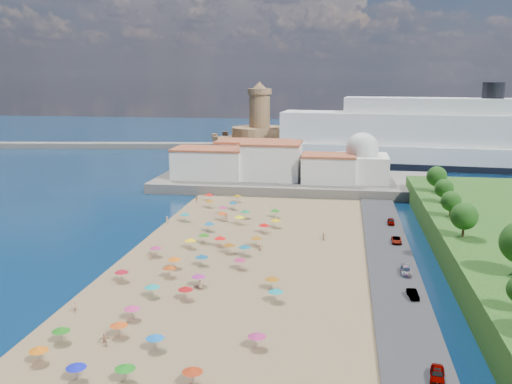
# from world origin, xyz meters

# --- Properties ---
(ground) EXTENTS (700.00, 700.00, 0.00)m
(ground) POSITION_xyz_m (0.00, 0.00, 0.00)
(ground) COLOR #071938
(ground) RESTS_ON ground
(terrace) EXTENTS (90.00, 36.00, 3.00)m
(terrace) POSITION_xyz_m (10.00, 73.00, 1.50)
(terrace) COLOR #59544C
(terrace) RESTS_ON ground
(jetty) EXTENTS (18.00, 70.00, 2.40)m
(jetty) POSITION_xyz_m (-12.00, 108.00, 1.20)
(jetty) COLOR #59544C
(jetty) RESTS_ON ground
(breakwater) EXTENTS (199.03, 34.77, 2.60)m
(breakwater) POSITION_xyz_m (-110.00, 153.00, 1.30)
(breakwater) COLOR #59544C
(breakwater) RESTS_ON ground
(waterfront_buildings) EXTENTS (57.00, 29.00, 11.00)m
(waterfront_buildings) POSITION_xyz_m (-3.05, 73.64, 7.88)
(waterfront_buildings) COLOR silver
(waterfront_buildings) RESTS_ON terrace
(domed_building) EXTENTS (16.00, 16.00, 15.00)m
(domed_building) POSITION_xyz_m (30.00, 71.00, 8.97)
(domed_building) COLOR silver
(domed_building) RESTS_ON terrace
(fortress) EXTENTS (40.00, 40.00, 32.40)m
(fortress) POSITION_xyz_m (-12.00, 138.00, 6.68)
(fortress) COLOR #9C784E
(fortress) RESTS_ON ground
(cruise_ship) EXTENTS (150.44, 36.17, 32.56)m
(cruise_ship) POSITION_xyz_m (58.98, 120.39, 9.64)
(cruise_ship) COLOR black
(cruise_ship) RESTS_ON ground
(beach_parasols) EXTENTS (30.49, 114.97, 2.20)m
(beach_parasols) POSITION_xyz_m (-1.51, -10.57, 2.15)
(beach_parasols) COLOR gray
(beach_parasols) RESTS_ON beach
(beachgoers) EXTENTS (38.59, 105.62, 1.85)m
(beachgoers) POSITION_xyz_m (-2.83, -2.69, 1.12)
(beachgoers) COLOR tan
(beachgoers) RESTS_ON beach
(parked_cars) EXTENTS (2.27, 75.14, 1.42)m
(parked_cars) POSITION_xyz_m (36.00, -5.23, 1.36)
(parked_cars) COLOR gray
(parked_cars) RESTS_ON promenade
(hillside_trees) EXTENTS (12.48, 105.43, 8.29)m
(hillside_trees) POSITION_xyz_m (48.48, -12.54, 10.22)
(hillside_trees) COLOR #382314
(hillside_trees) RESTS_ON hillside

